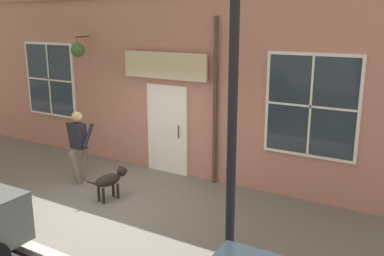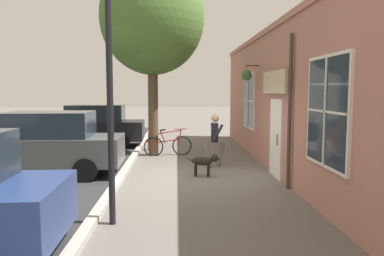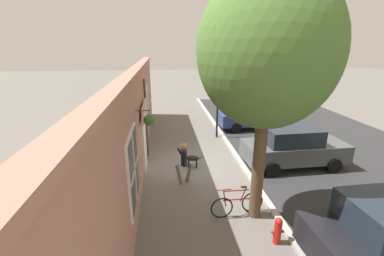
% 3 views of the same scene
% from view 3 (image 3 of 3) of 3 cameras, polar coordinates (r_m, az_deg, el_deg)
% --- Properties ---
extents(ground_plane, '(90.00, 90.00, 0.00)m').
position_cam_3_polar(ground_plane, '(11.36, 0.87, -8.31)').
color(ground_plane, '#66605B').
extents(curb_and_road, '(10.10, 28.00, 0.12)m').
position_cam_3_polar(curb_and_road, '(13.37, 26.73, -6.09)').
color(curb_and_road, '#B2ADA3').
rests_on(curb_and_road, ground_plane).
extents(storefront_facade, '(0.95, 18.00, 4.19)m').
position_cam_3_polar(storefront_facade, '(10.54, -11.78, 1.51)').
color(storefront_facade, '#B27566').
rests_on(storefront_facade, ground_plane).
extents(pedestrian_walking, '(0.69, 0.58, 1.61)m').
position_cam_3_polar(pedestrian_walking, '(9.64, -1.83, -7.06)').
color(pedestrian_walking, '#6B665B').
rests_on(pedestrian_walking, ground_plane).
extents(dog_on_leash, '(0.98, 0.40, 0.65)m').
position_cam_3_polar(dog_on_leash, '(11.05, -0.22, -6.70)').
color(dog_on_leash, black).
rests_on(dog_on_leash, ground_plane).
extents(street_tree_by_curb, '(3.67, 3.30, 6.92)m').
position_cam_3_polar(street_tree_by_curb, '(7.11, 16.84, 15.26)').
color(street_tree_by_curb, brown).
rests_on(street_tree_by_curb, ground_plane).
extents(leaning_bicycle, '(1.73, 0.29, 1.00)m').
position_cam_3_polar(leaning_bicycle, '(8.36, 10.04, -16.21)').
color(leaning_bicycle, black).
rests_on(leaning_bicycle, ground_plane).
extents(parked_car_mid_block, '(4.35, 2.03, 1.75)m').
position_cam_3_polar(parked_car_mid_block, '(11.85, 21.53, -3.86)').
color(parked_car_mid_block, '#474C4C').
rests_on(parked_car_mid_block, ground_plane).
extents(parked_car_far_end, '(4.35, 2.03, 1.75)m').
position_cam_3_polar(parked_car_far_end, '(16.47, 13.22, 2.93)').
color(parked_car_far_end, navy).
rests_on(parked_car_far_end, ground_plane).
extents(street_lamp, '(0.32, 0.32, 4.77)m').
position_cam_3_polar(street_lamp, '(14.01, 5.86, 10.10)').
color(street_lamp, black).
rests_on(street_lamp, ground_plane).
extents(fire_hydrant, '(0.34, 0.20, 0.77)m').
position_cam_3_polar(fire_hydrant, '(7.61, 18.51, -20.74)').
color(fire_hydrant, red).
rests_on(fire_hydrant, ground_plane).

